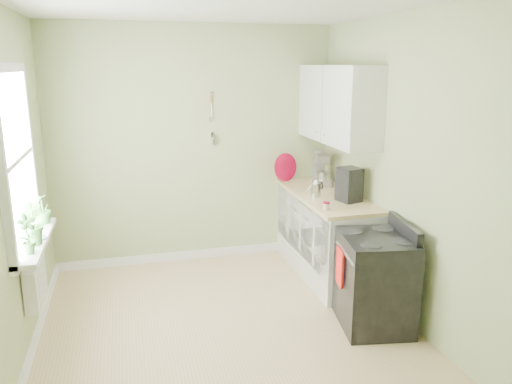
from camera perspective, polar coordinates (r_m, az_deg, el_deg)
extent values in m
cube|color=tan|center=(4.50, -3.13, -15.91)|extent=(3.20, 3.60, 0.02)
cube|color=white|center=(3.91, -3.71, 21.00)|extent=(3.20, 3.60, 0.02)
cube|color=#A2AE76|center=(5.74, -7.04, 5.19)|extent=(3.20, 0.02, 2.70)
cube|color=#A2AE76|center=(4.00, -26.58, -0.27)|extent=(0.02, 3.60, 2.70)
cube|color=#A2AE76|center=(4.58, 16.76, 2.34)|extent=(0.02, 3.60, 2.70)
cube|color=white|center=(5.54, 7.95, -4.95)|extent=(0.60, 1.60, 0.87)
cube|color=#E0C389|center=(5.41, 8.01, -0.41)|extent=(0.64, 1.60, 0.04)
cube|color=white|center=(5.39, 9.30, 9.87)|extent=(0.35, 1.40, 0.80)
cube|color=white|center=(4.25, -25.85, 3.35)|extent=(0.02, 1.00, 1.30)
cube|color=white|center=(4.19, -26.62, 12.60)|extent=(0.06, 1.14, 0.07)
cube|color=white|center=(4.41, -24.63, -5.38)|extent=(0.06, 1.14, 0.07)
cube|color=white|center=(4.25, -25.59, 3.37)|extent=(0.04, 1.00, 0.04)
cube|color=white|center=(4.40, -23.88, -5.16)|extent=(0.18, 1.14, 0.04)
cube|color=white|center=(4.47, -23.92, -9.39)|extent=(0.12, 0.50, 0.35)
cylinder|color=#E0C389|center=(5.68, -5.13, 10.53)|extent=(0.02, 0.02, 0.10)
cylinder|color=silver|center=(5.69, -5.11, 9.32)|extent=(0.01, 0.01, 0.16)
cylinder|color=silver|center=(5.73, -5.03, 5.94)|extent=(0.01, 0.14, 0.14)
cube|color=black|center=(4.56, 13.40, -10.08)|extent=(0.68, 0.76, 0.80)
cube|color=black|center=(4.41, 13.71, -5.19)|extent=(0.68, 0.76, 0.03)
cube|color=black|center=(4.51, 16.63, -4.00)|extent=(0.17, 0.67, 0.12)
cylinder|color=#B2B2B7|center=(4.32, 10.14, -6.89)|extent=(0.12, 0.54, 0.02)
cube|color=red|center=(4.45, 9.57, -8.41)|extent=(0.05, 0.20, 0.34)
cube|color=#B2B2B7|center=(5.79, 7.58, 1.22)|extent=(0.27, 0.34, 0.08)
cube|color=#B2B2B7|center=(5.88, 7.15, 2.80)|extent=(0.13, 0.11, 0.22)
cube|color=#B2B2B7|center=(5.76, 7.59, 3.83)|extent=(0.21, 0.32, 0.10)
sphere|color=#B2B2B7|center=(5.85, 7.20, 4.31)|extent=(0.12, 0.12, 0.12)
cylinder|color=silver|center=(5.73, 7.82, 1.66)|extent=(0.17, 0.17, 0.14)
cylinder|color=silver|center=(5.26, 6.87, 0.24)|extent=(0.11, 0.11, 0.14)
cone|color=silver|center=(5.24, 6.90, 1.21)|extent=(0.11, 0.11, 0.04)
cylinder|color=silver|center=(5.22, 6.09, 0.44)|extent=(0.10, 0.04, 0.08)
cube|color=black|center=(5.11, 10.61, 0.84)|extent=(0.24, 0.26, 0.34)
cylinder|color=black|center=(5.12, 10.26, -0.30)|extent=(0.11, 0.11, 0.12)
cylinder|color=#9E0427|center=(5.90, 3.39, 2.84)|extent=(0.33, 0.19, 0.34)
cylinder|color=beige|center=(4.79, 8.02, -1.66)|extent=(0.07, 0.07, 0.07)
cylinder|color=#9E0427|center=(4.78, 8.04, -1.21)|extent=(0.07, 0.07, 0.01)
imported|color=#336A29|center=(4.02, -24.68, -4.39)|extent=(0.20, 0.18, 0.31)
imported|color=#336A29|center=(4.23, -24.23, -3.33)|extent=(0.23, 0.23, 0.33)
imported|color=#336A29|center=(4.75, -23.22, -1.75)|extent=(0.18, 0.18, 0.27)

